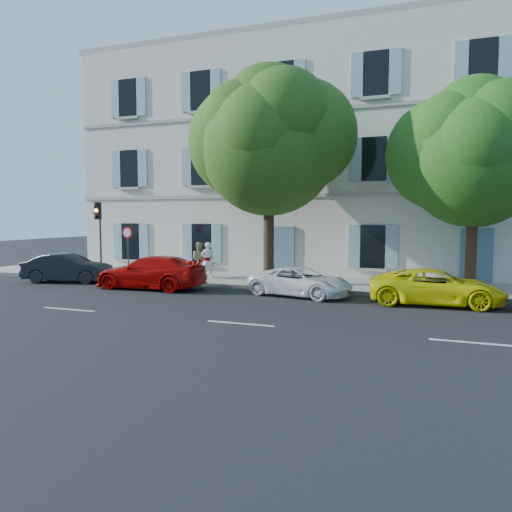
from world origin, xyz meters
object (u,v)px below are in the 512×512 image
at_px(traffic_light, 99,223).
at_px(pedestrian_a, 208,260).
at_px(tree_right, 474,160).
at_px(road_sign, 128,241).
at_px(car_yellow_supercar, 436,287).
at_px(car_red_coupe, 151,272).
at_px(car_white_coupe, 301,282).
at_px(tree_left, 269,148).
at_px(pedestrian_b, 199,259).
at_px(car_dark_sedan, 68,268).

bearing_deg(traffic_light, pedestrian_a, 8.80).
relative_size(tree_right, road_sign, 3.25).
xyz_separation_m(car_yellow_supercar, tree_right, (1.15, 2.29, 4.44)).
relative_size(car_red_coupe, car_white_coupe, 1.20).
bearing_deg(road_sign, tree_right, 1.60).
xyz_separation_m(car_white_coupe, car_yellow_supercar, (4.81, -0.16, 0.07)).
bearing_deg(tree_left, car_yellow_supercar, -17.54).
bearing_deg(traffic_light, car_red_coupe, -26.01).
height_order(car_white_coupe, tree_left, tree_left).
xyz_separation_m(tree_left, pedestrian_b, (-3.86, 1.07, -4.89)).
distance_m(car_red_coupe, pedestrian_a, 3.12).
xyz_separation_m(tree_left, road_sign, (-6.91, -0.26, -4.01)).
distance_m(car_white_coupe, car_yellow_supercar, 4.81).
bearing_deg(tree_right, tree_left, -178.91).
bearing_deg(car_yellow_supercar, pedestrian_a, 72.02).
height_order(car_yellow_supercar, tree_right, tree_right).
distance_m(road_sign, pedestrian_b, 3.44).
distance_m(car_dark_sedan, pedestrian_b, 5.94).
distance_m(car_white_coupe, tree_left, 6.00).
height_order(tree_right, road_sign, tree_right).
bearing_deg(road_sign, traffic_light, -178.27).
relative_size(car_red_coupe, pedestrian_a, 2.81).
distance_m(car_yellow_supercar, traffic_light, 15.52).
height_order(tree_left, traffic_light, tree_left).
bearing_deg(car_white_coupe, car_red_coupe, 105.05).
bearing_deg(car_yellow_supercar, tree_left, 69.51).
height_order(traffic_light, pedestrian_b, traffic_light).
bearing_deg(tree_left, pedestrian_b, 164.55).
bearing_deg(pedestrian_b, traffic_light, 34.40).
xyz_separation_m(tree_right, pedestrian_a, (-11.06, 0.37, -4.07)).
xyz_separation_m(car_red_coupe, pedestrian_a, (1.22, 2.85, 0.30)).
relative_size(car_dark_sedan, tree_left, 0.44).
height_order(car_red_coupe, road_sign, road_sign).
xyz_separation_m(car_white_coupe, traffic_light, (-10.47, 1.67, 2.14)).
bearing_deg(pedestrian_a, car_red_coupe, 31.90).
bearing_deg(pedestrian_b, car_red_coupe, 99.46).
xyz_separation_m(car_red_coupe, car_white_coupe, (6.33, 0.35, -0.14)).
distance_m(tree_left, tree_right, 7.96).
bearing_deg(tree_right, car_dark_sedan, -172.98).
bearing_deg(car_dark_sedan, pedestrian_a, -82.16).
xyz_separation_m(car_red_coupe, car_yellow_supercar, (11.13, 0.19, -0.07)).
bearing_deg(car_red_coupe, traffic_light, -117.35).
bearing_deg(tree_right, car_red_coupe, -168.57).
relative_size(tree_left, pedestrian_a, 5.30).
distance_m(tree_left, pedestrian_b, 6.32).
distance_m(car_dark_sedan, car_red_coupe, 4.63).
relative_size(car_yellow_supercar, tree_right, 0.58).
relative_size(car_yellow_supercar, pedestrian_a, 2.64).
bearing_deg(traffic_light, tree_left, 2.10).
bearing_deg(road_sign, car_dark_sedan, -141.11).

